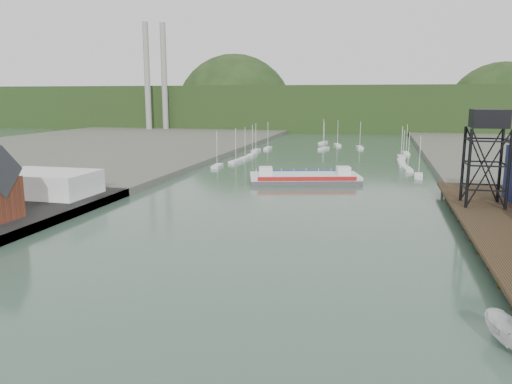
% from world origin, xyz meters
% --- Properties ---
extents(ground, '(600.00, 600.00, 0.00)m').
position_xyz_m(ground, '(0.00, 0.00, 0.00)').
color(ground, '#314D3F').
rests_on(ground, ground).
extents(white_shed, '(18.00, 12.00, 4.50)m').
position_xyz_m(white_shed, '(-44.00, 50.00, 3.85)').
color(white_shed, silver).
rests_on(white_shed, west_quay).
extents(lift_tower, '(6.50, 6.50, 16.00)m').
position_xyz_m(lift_tower, '(35.00, 58.00, 15.65)').
color(lift_tower, black).
rests_on(lift_tower, east_pier).
extents(marina_sailboats, '(57.71, 92.65, 0.90)m').
position_xyz_m(marina_sailboats, '(0.08, 138.46, 0.35)').
color(marina_sailboats, silver).
rests_on(marina_sailboats, ground).
extents(smokestacks, '(11.20, 8.20, 60.00)m').
position_xyz_m(smokestacks, '(-106.00, 232.50, 30.00)').
color(smokestacks, gray).
rests_on(smokestacks, ground).
extents(distant_hills, '(500.00, 120.00, 80.00)m').
position_xyz_m(distant_hills, '(-3.98, 301.35, 10.38)').
color(distant_hills, black).
rests_on(distant_hills, ground).
extents(chain_ferry, '(27.67, 16.89, 3.72)m').
position_xyz_m(chain_ferry, '(0.58, 85.38, 1.07)').
color(chain_ferry, '#48484A').
rests_on(chain_ferry, ground).
extents(motorboat, '(4.25, 6.99, 2.53)m').
position_xyz_m(motorboat, '(28.81, 9.82, 1.27)').
color(motorboat, silver).
rests_on(motorboat, ground).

